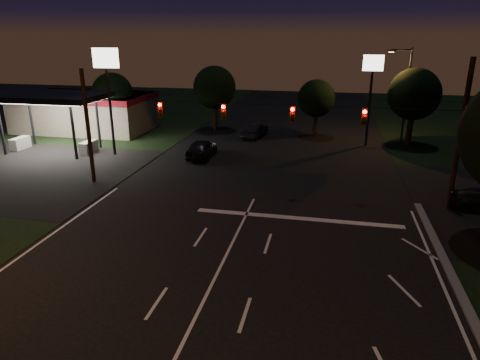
# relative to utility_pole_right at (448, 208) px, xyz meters

# --- Properties ---
(ground) EXTENTS (140.00, 140.00, 0.00)m
(ground) POSITION_rel_utility_pole_right_xyz_m (-12.00, -15.00, 0.00)
(ground) COLOR black
(ground) RESTS_ON ground
(cross_street_left) EXTENTS (20.00, 16.00, 0.02)m
(cross_street_left) POSITION_rel_utility_pole_right_xyz_m (-32.00, 1.00, 0.00)
(cross_street_left) COLOR black
(cross_street_left) RESTS_ON ground
(stop_bar) EXTENTS (12.00, 0.50, 0.01)m
(stop_bar) POSITION_rel_utility_pole_right_xyz_m (-9.00, -3.50, 0.01)
(stop_bar) COLOR silver
(stop_bar) RESTS_ON ground
(utility_pole_right) EXTENTS (0.30, 0.30, 9.00)m
(utility_pole_right) POSITION_rel_utility_pole_right_xyz_m (0.00, 0.00, 0.00)
(utility_pole_right) COLOR black
(utility_pole_right) RESTS_ON ground
(utility_pole_left) EXTENTS (0.28, 0.28, 8.00)m
(utility_pole_left) POSITION_rel_utility_pole_right_xyz_m (-24.00, 0.00, 0.00)
(utility_pole_left) COLOR black
(utility_pole_left) RESTS_ON ground
(signal_span) EXTENTS (24.00, 0.40, 1.56)m
(signal_span) POSITION_rel_utility_pole_right_xyz_m (-12.00, -0.04, 5.50)
(signal_span) COLOR black
(signal_span) RESTS_ON ground
(gas_station) EXTENTS (14.20, 16.10, 5.25)m
(gas_station) POSITION_rel_utility_pole_right_xyz_m (-33.86, 15.39, 2.38)
(gas_station) COLOR gray
(gas_station) RESTS_ON ground
(pole_sign_left_near) EXTENTS (2.20, 0.30, 9.10)m
(pole_sign_left_near) POSITION_rel_utility_pole_right_xyz_m (-26.00, 7.00, 6.98)
(pole_sign_left_near) COLOR black
(pole_sign_left_near) RESTS_ON ground
(pole_sign_right) EXTENTS (1.80, 0.30, 8.40)m
(pole_sign_right) POSITION_rel_utility_pole_right_xyz_m (-4.00, 15.00, 6.24)
(pole_sign_right) COLOR black
(pole_sign_right) RESTS_ON ground
(street_light_right_far) EXTENTS (2.20, 0.35, 9.00)m
(street_light_right_far) POSITION_rel_utility_pole_right_xyz_m (-0.76, 17.00, 5.24)
(street_light_right_far) COLOR black
(street_light_right_far) RESTS_ON ground
(tree_far_a) EXTENTS (4.20, 4.20, 6.42)m
(tree_far_a) POSITION_rel_utility_pole_right_xyz_m (-29.98, 15.12, 4.26)
(tree_far_a) COLOR black
(tree_far_a) RESTS_ON ground
(tree_far_b) EXTENTS (4.60, 4.60, 6.98)m
(tree_far_b) POSITION_rel_utility_pole_right_xyz_m (-19.98, 19.13, 4.61)
(tree_far_b) COLOR black
(tree_far_b) RESTS_ON ground
(tree_far_c) EXTENTS (3.80, 3.80, 5.86)m
(tree_far_c) POSITION_rel_utility_pole_right_xyz_m (-8.98, 18.10, 3.90)
(tree_far_c) COLOR black
(tree_far_c) RESTS_ON ground
(tree_far_d) EXTENTS (4.80, 4.80, 7.30)m
(tree_far_d) POSITION_rel_utility_pole_right_xyz_m (0.02, 16.13, 4.83)
(tree_far_d) COLOR black
(tree_far_d) RESTS_ON ground
(car_oncoming_a) EXTENTS (1.90, 4.66, 1.58)m
(car_oncoming_a) POSITION_rel_utility_pole_right_xyz_m (-18.21, 7.89, 0.79)
(car_oncoming_a) COLOR black
(car_oncoming_a) RESTS_ON ground
(car_oncoming_b) EXTENTS (2.27, 4.65, 1.47)m
(car_oncoming_b) POSITION_rel_utility_pole_right_xyz_m (-15.07, 16.44, 0.73)
(car_oncoming_b) COLOR black
(car_oncoming_b) RESTS_ON ground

